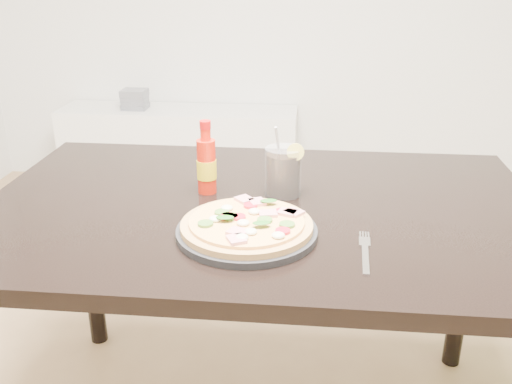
# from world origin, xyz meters

# --- Properties ---
(dining_table) EXTENTS (1.40, 0.90, 0.75)m
(dining_table) POSITION_xyz_m (-0.13, 0.15, 0.67)
(dining_table) COLOR black
(dining_table) RESTS_ON ground
(plate) EXTENTS (0.31, 0.31, 0.02)m
(plate) POSITION_xyz_m (-0.15, -0.03, 0.76)
(plate) COLOR black
(plate) RESTS_ON dining_table
(pizza) EXTENTS (0.29, 0.29, 0.03)m
(pizza) POSITION_xyz_m (-0.14, -0.03, 0.78)
(pizza) COLOR tan
(pizza) RESTS_ON plate
(hot_sauce_bottle) EXTENTS (0.06, 0.06, 0.19)m
(hot_sauce_bottle) POSITION_xyz_m (-0.28, 0.21, 0.83)
(hot_sauce_bottle) COLOR red
(hot_sauce_bottle) RESTS_ON dining_table
(cola_cup) EXTENTS (0.10, 0.10, 0.19)m
(cola_cup) POSITION_xyz_m (-0.08, 0.22, 0.81)
(cola_cup) COLOR black
(cola_cup) RESTS_ON dining_table
(fork) EXTENTS (0.03, 0.19, 0.00)m
(fork) POSITION_xyz_m (0.11, -0.08, 0.75)
(fork) COLOR silver
(fork) RESTS_ON dining_table
(media_console) EXTENTS (1.40, 0.34, 0.50)m
(media_console) POSITION_xyz_m (-0.80, 2.07, 0.25)
(media_console) COLOR white
(media_console) RESTS_ON ground
(cd_stack) EXTENTS (0.14, 0.12, 0.11)m
(cd_stack) POSITION_xyz_m (-1.05, 2.05, 0.56)
(cd_stack) COLOR slate
(cd_stack) RESTS_ON media_console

